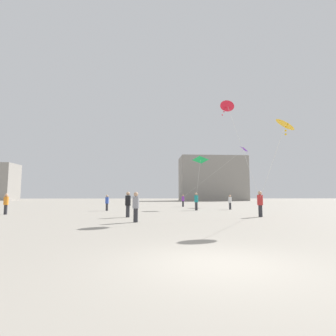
{
  "coord_description": "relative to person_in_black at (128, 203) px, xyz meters",
  "views": [
    {
      "loc": [
        -1.39,
        -6.13,
        1.51
      ],
      "look_at": [
        0.0,
        20.63,
        4.26
      ],
      "focal_mm": 29.03,
      "sensor_mm": 36.0,
      "label": 1
    }
  ],
  "objects": [
    {
      "name": "person_in_blue",
      "position": [
        -2.94,
        8.6,
        -0.1
      ],
      "size": [
        0.35,
        0.35,
        1.6
      ],
      "rotation": [
        0.0,
        0.0,
        2.75
      ],
      "color": "#2D2D33",
      "rests_on": "ground_plane"
    },
    {
      "name": "person_in_black",
      "position": [
        0.0,
        0.0,
        0.0
      ],
      "size": [
        0.39,
        0.39,
        1.79
      ],
      "rotation": [
        0.0,
        0.0,
        6.28
      ],
      "color": "#2D2D33",
      "rests_on": "ground_plane"
    },
    {
      "name": "kite_amber_diamond",
      "position": [
        8.38,
        -6.63,
        4.06
      ],
      "size": [
        1.71,
        7.05,
        4.13
      ],
      "color": "yellow"
    },
    {
      "name": "person_in_white",
      "position": [
        10.27,
        10.3,
        -0.09
      ],
      "size": [
        0.35,
        0.35,
        1.62
      ],
      "rotation": [
        0.0,
        0.0,
        4.88
      ],
      "color": "#2D2D33",
      "rests_on": "ground_plane"
    },
    {
      "name": "kite_violet_delta",
      "position": [
        15.25,
        20.02,
        7.44
      ],
      "size": [
        10.2,
        2.83,
        7.57
      ],
      "color": "purple"
    },
    {
      "name": "person_in_grey",
      "position": [
        0.8,
        -3.71,
        -0.04
      ],
      "size": [
        0.38,
        0.38,
        1.73
      ],
      "rotation": [
        0.0,
        0.0,
        4.15
      ],
      "color": "#2D2D33",
      "rests_on": "ground_plane"
    },
    {
      "name": "building_centre_hall",
      "position": [
        20.23,
        65.38,
        5.88
      ],
      "size": [
        20.38,
        11.21,
        13.73
      ],
      "color": "gray",
      "rests_on": "ground_plane"
    },
    {
      "name": "person_in_purple",
      "position": [
        5.88,
        18.15,
        -0.06
      ],
      "size": [
        0.37,
        0.37,
        1.69
      ],
      "rotation": [
        0.0,
        0.0,
        5.67
      ],
      "color": "#2D2D33",
      "rests_on": "ground_plane"
    },
    {
      "name": "person_in_teal",
      "position": [
        6.27,
        8.83,
        0.02
      ],
      "size": [
        0.4,
        0.4,
        1.83
      ],
      "rotation": [
        0.0,
        0.0,
        4.36
      ],
      "color": "#2D2D33",
      "rests_on": "ground_plane"
    },
    {
      "name": "person_in_orange",
      "position": [
        -10.17,
        3.33,
        -0.05
      ],
      "size": [
        0.37,
        0.37,
        1.7
      ],
      "rotation": [
        0.0,
        0.0,
        2.64
      ],
      "color": "#2D2D33",
      "rests_on": "ground_plane"
    },
    {
      "name": "person_in_red",
      "position": [
        9.48,
        -0.25,
        0.03
      ],
      "size": [
        0.4,
        0.4,
        1.85
      ],
      "rotation": [
        0.0,
        0.0,
        1.28
      ],
      "color": "#2D2D33",
      "rests_on": "ground_plane"
    },
    {
      "name": "kite_emerald_delta",
      "position": [
        7.19,
        11.26,
        4.63
      ],
      "size": [
        1.73,
        3.09,
        4.66
      ],
      "color": "green"
    },
    {
      "name": "ground_plane",
      "position": [
        3.23,
        -13.41,
        -0.98
      ],
      "size": [
        300.0,
        300.0,
        0.0
      ],
      "primitive_type": "plane",
      "color": "#9E9689"
    },
    {
      "name": "kite_crimson_diamond",
      "position": [
        7.2,
        -0.45,
        7.07
      ],
      "size": [
        2.98,
        1.33,
        7.16
      ],
      "color": "red"
    }
  ]
}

